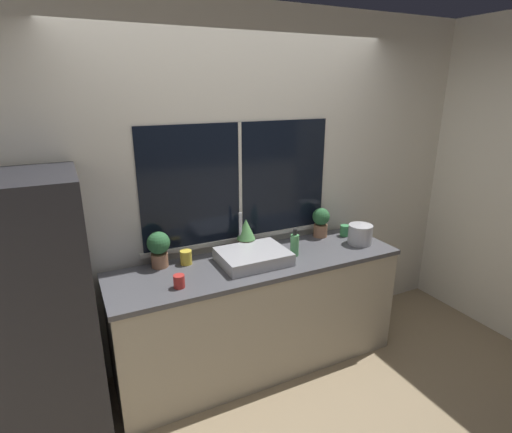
# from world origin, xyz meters

# --- Properties ---
(ground_plane) EXTENTS (14.00, 14.00, 0.00)m
(ground_plane) POSITION_xyz_m (0.00, 0.00, 0.00)
(ground_plane) COLOR #937F60
(wall_back) EXTENTS (8.00, 0.09, 2.70)m
(wall_back) POSITION_xyz_m (0.00, 0.66, 1.35)
(wall_back) COLOR silver
(wall_back) RESTS_ON ground_plane
(wall_right) EXTENTS (0.06, 7.00, 2.70)m
(wall_right) POSITION_xyz_m (2.16, 1.50, 1.35)
(wall_right) COLOR silver
(wall_right) RESTS_ON ground_plane
(counter) EXTENTS (2.19, 0.62, 0.89)m
(counter) POSITION_xyz_m (0.00, 0.30, 0.45)
(counter) COLOR #B2A893
(counter) RESTS_ON ground_plane
(refrigerator) EXTENTS (0.74, 0.65, 1.68)m
(refrigerator) POSITION_xyz_m (-1.51, 0.28, 0.84)
(refrigerator) COLOR #232328
(refrigerator) RESTS_ON ground_plane
(sink) EXTENTS (0.49, 0.44, 0.32)m
(sink) POSITION_xyz_m (-0.05, 0.30, 0.94)
(sink) COLOR #ADADB2
(sink) RESTS_ON counter
(potted_plant_left) EXTENTS (0.16, 0.16, 0.26)m
(potted_plant_left) POSITION_xyz_m (-0.68, 0.52, 1.04)
(potted_plant_left) COLOR #9E6B4C
(potted_plant_left) RESTS_ON counter
(potted_plant_center) EXTENTS (0.15, 0.15, 0.26)m
(potted_plant_center) POSITION_xyz_m (0.00, 0.52, 1.03)
(potted_plant_center) COLOR #9E6B4C
(potted_plant_center) RESTS_ON counter
(potted_plant_right) EXTENTS (0.15, 0.15, 0.25)m
(potted_plant_right) POSITION_xyz_m (0.70, 0.52, 1.03)
(potted_plant_right) COLOR #9E6B4C
(potted_plant_right) RESTS_ON counter
(soap_bottle) EXTENTS (0.06, 0.06, 0.21)m
(soap_bottle) POSITION_xyz_m (0.29, 0.27, 0.98)
(soap_bottle) COLOR #519E5B
(soap_bottle) RESTS_ON counter
(mug_yellow) EXTENTS (0.08, 0.08, 0.10)m
(mug_yellow) POSITION_xyz_m (-0.50, 0.48, 0.95)
(mug_yellow) COLOR gold
(mug_yellow) RESTS_ON counter
(mug_green) EXTENTS (0.08, 0.08, 0.09)m
(mug_green) POSITION_xyz_m (0.90, 0.44, 0.94)
(mug_green) COLOR #38844C
(mug_green) RESTS_ON counter
(mug_red) EXTENTS (0.07, 0.07, 0.09)m
(mug_red) POSITION_xyz_m (-0.64, 0.16, 0.94)
(mug_red) COLOR #B72D28
(mug_red) RESTS_ON counter
(kettle) EXTENTS (0.19, 0.19, 0.18)m
(kettle) POSITION_xyz_m (0.90, 0.24, 0.98)
(kettle) COLOR #B2B2B7
(kettle) RESTS_ON counter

